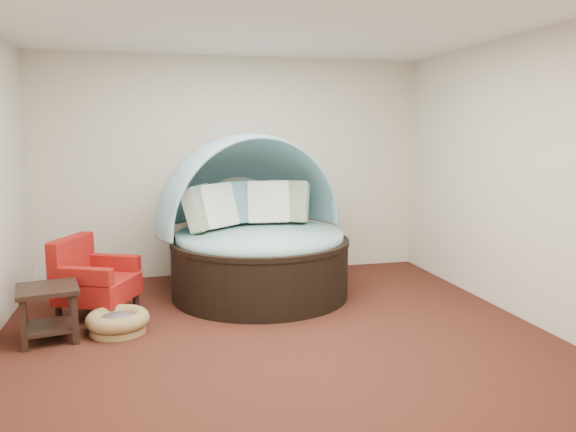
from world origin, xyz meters
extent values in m
plane|color=#451C13|center=(0.00, 0.00, 0.00)|extent=(5.00, 5.00, 0.00)
plane|color=beige|center=(0.00, 2.50, 1.40)|extent=(5.00, 0.00, 5.00)
plane|color=beige|center=(0.00, -2.50, 1.40)|extent=(5.00, 0.00, 5.00)
plane|color=beige|center=(2.50, 0.00, 1.40)|extent=(0.00, 5.00, 5.00)
plane|color=white|center=(0.00, 0.00, 2.80)|extent=(5.00, 5.00, 0.00)
cylinder|color=black|center=(0.11, 1.36, 0.30)|extent=(2.48, 2.48, 0.61)
cylinder|color=black|center=(0.11, 1.36, 0.63)|extent=(2.51, 2.51, 0.06)
cylinder|color=#88BEB2|center=(0.11, 1.36, 0.67)|extent=(2.35, 2.35, 0.13)
cube|color=#3A6848|center=(-0.55, 1.53, 1.00)|extent=(0.49, 0.58, 0.53)
cube|color=white|center=(-0.34, 1.67, 1.00)|extent=(0.58, 0.55, 0.53)
cube|color=#5F99A5|center=(-0.06, 1.89, 1.00)|extent=(0.57, 0.43, 0.53)
cube|color=white|center=(0.31, 1.87, 1.00)|extent=(0.53, 0.33, 0.53)
cube|color=#3A6848|center=(0.55, 1.87, 1.00)|extent=(0.58, 0.49, 0.53)
cylinder|color=olive|center=(-1.41, 0.50, 0.03)|extent=(0.63, 0.63, 0.06)
torus|color=olive|center=(-1.41, 0.50, 0.13)|extent=(0.71, 0.71, 0.15)
cylinder|color=#615D61|center=(-1.41, 0.50, 0.11)|extent=(0.42, 0.42, 0.09)
cylinder|color=black|center=(-2.00, 0.94, 0.08)|extent=(0.08, 0.08, 0.16)
cylinder|color=black|center=(-1.77, 1.44, 0.08)|extent=(0.08, 0.08, 0.16)
cylinder|color=black|center=(-1.50, 0.71, 0.08)|extent=(0.08, 0.08, 0.16)
cylinder|color=black|center=(-1.27, 1.21, 0.08)|extent=(0.08, 0.08, 0.16)
cube|color=maroon|center=(-1.63, 1.07, 0.28)|extent=(0.91, 0.91, 0.24)
cube|color=maroon|center=(-1.88, 1.19, 0.60)|extent=(0.40, 0.68, 0.40)
cube|color=maroon|center=(-1.71, 0.79, 0.48)|extent=(0.54, 0.33, 0.16)
cube|color=maroon|center=(-1.47, 1.32, 0.48)|extent=(0.54, 0.33, 0.16)
cube|color=black|center=(-2.00, 0.45, 0.47)|extent=(0.60, 0.60, 0.04)
cube|color=black|center=(-2.00, 0.45, 0.12)|extent=(0.53, 0.53, 0.03)
cube|color=black|center=(-2.16, 0.21, 0.23)|extent=(0.06, 0.06, 0.45)
cube|color=black|center=(-2.24, 0.61, 0.23)|extent=(0.06, 0.06, 0.45)
cube|color=black|center=(-1.76, 0.29, 0.23)|extent=(0.06, 0.06, 0.45)
cube|color=black|center=(-1.84, 0.69, 0.23)|extent=(0.06, 0.06, 0.45)
camera|label=1|loc=(-1.07, -4.75, 1.86)|focal=35.00mm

